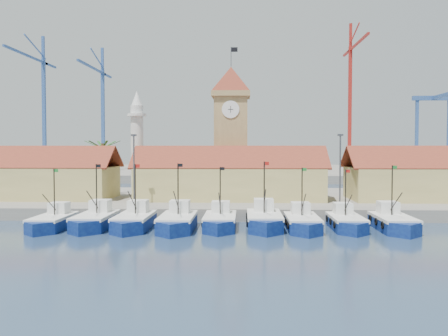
{
  "coord_description": "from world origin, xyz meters",
  "views": [
    {
      "loc": [
        1.87,
        -50.77,
        8.81
      ],
      "look_at": [
        -0.77,
        18.0,
        6.0
      ],
      "focal_mm": 40.0,
      "sensor_mm": 36.0,
      "label": 1
    }
  ],
  "objects_px": {
    "clock_tower": "(231,127)",
    "minaret": "(137,142)",
    "boat_4": "(220,222)",
    "boat_0": "(52,223)"
  },
  "relations": [
    {
      "from": "boat_0",
      "to": "minaret",
      "type": "relative_size",
      "value": 0.56
    },
    {
      "from": "boat_0",
      "to": "minaret",
      "type": "distance_m",
      "value": 27.85
    },
    {
      "from": "minaret",
      "to": "clock_tower",
      "type": "bearing_deg",
      "value": -7.61
    },
    {
      "from": "boat_0",
      "to": "clock_tower",
      "type": "xyz_separation_m",
      "value": [
        18.76,
        24.07,
        11.25
      ]
    },
    {
      "from": "clock_tower",
      "to": "minaret",
      "type": "distance_m",
      "value": 15.3
    },
    {
      "from": "clock_tower",
      "to": "minaret",
      "type": "bearing_deg",
      "value": 172.39
    },
    {
      "from": "boat_0",
      "to": "boat_4",
      "type": "xyz_separation_m",
      "value": [
        18.12,
        1.01,
        0.02
      ]
    },
    {
      "from": "boat_0",
      "to": "minaret",
      "type": "bearing_deg",
      "value": 81.8
    },
    {
      "from": "clock_tower",
      "to": "minaret",
      "type": "relative_size",
      "value": 1.39
    },
    {
      "from": "boat_4",
      "to": "boat_0",
      "type": "bearing_deg",
      "value": -176.8
    }
  ]
}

